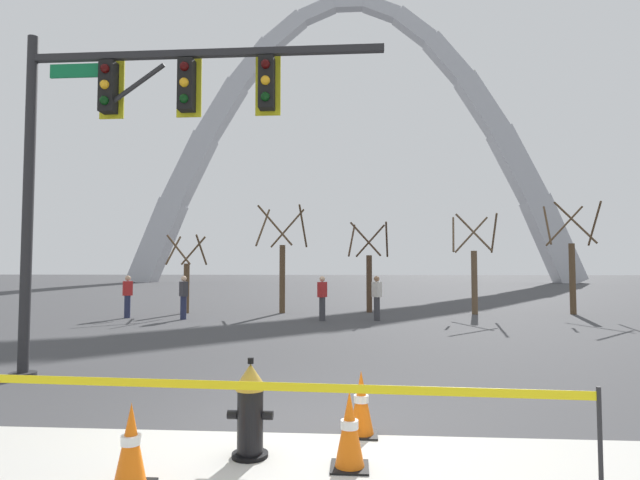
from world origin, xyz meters
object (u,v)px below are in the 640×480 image
object	(u,v)px
traffic_cone_mid_sidewalk	(361,404)
fire_hydrant	(250,410)
monument_arch	(350,152)
traffic_signal_gantry	(127,131)
pedestrian_standing_center	(377,298)
traffic_cone_curb_edge	(350,430)
pedestrian_near_trees	(128,296)
traffic_cone_by_hydrant	(131,447)
pedestrian_walking_left	(184,297)
pedestrian_walking_right	(322,298)

from	to	relation	value
traffic_cone_mid_sidewalk	fire_hydrant	bearing A→B (deg)	-147.25
fire_hydrant	monument_arch	xyz separation A→B (m)	(0.41, 57.77, 16.03)
traffic_cone_mid_sidewalk	monument_arch	distance (m)	59.29
traffic_signal_gantry	pedestrian_standing_center	size ratio (longest dim) A/B	4.04
traffic_cone_mid_sidewalk	pedestrian_standing_center	distance (m)	12.40
fire_hydrant	traffic_cone_curb_edge	xyz separation A→B (m)	(1.00, -0.22, -0.11)
pedestrian_near_trees	traffic_cone_by_hydrant	bearing A→B (deg)	-64.91
monument_arch	traffic_signal_gantry	bearing A→B (deg)	-93.48
traffic_cone_by_hydrant	pedestrian_near_trees	bearing A→B (deg)	115.09
pedestrian_walking_left	pedestrian_near_trees	distance (m)	2.32
pedestrian_standing_center	traffic_signal_gantry	bearing A→B (deg)	-115.69
traffic_cone_mid_sidewalk	monument_arch	bearing A→B (deg)	90.71
traffic_cone_mid_sidewalk	traffic_cone_curb_edge	distance (m)	0.94
fire_hydrant	traffic_signal_gantry	distance (m)	5.79
traffic_signal_gantry	pedestrian_walking_left	xyz separation A→B (m)	(-2.32, 9.72, -3.45)
traffic_cone_mid_sidewalk	pedestrian_standing_center	world-z (taller)	pedestrian_standing_center
fire_hydrant	pedestrian_walking_right	distance (m)	12.86
pedestrian_walking_right	pedestrian_near_trees	xyz separation A→B (m)	(-7.39, 0.51, 0.00)
pedestrian_walking_left	pedestrian_near_trees	bearing A→B (deg)	170.69
traffic_signal_gantry	monument_arch	size ratio (longest dim) A/B	0.11
traffic_cone_curb_edge	monument_arch	distance (m)	60.19
traffic_cone_mid_sidewalk	traffic_signal_gantry	distance (m)	6.16
traffic_cone_curb_edge	monument_arch	bearing A→B (deg)	90.58
pedestrian_near_trees	traffic_signal_gantry	bearing A→B (deg)	-65.46
pedestrian_near_trees	traffic_cone_curb_edge	bearing A→B (deg)	-57.96
monument_arch	pedestrian_walking_right	size ratio (longest dim) A/B	35.39
traffic_cone_mid_sidewalk	pedestrian_walking_left	xyz separation A→B (m)	(-6.34, 12.27, 0.46)
traffic_cone_mid_sidewalk	monument_arch	xyz separation A→B (m)	(-0.71, 57.05, 16.14)
traffic_signal_gantry	pedestrian_near_trees	distance (m)	11.62
traffic_cone_by_hydrant	traffic_cone_mid_sidewalk	world-z (taller)	same
fire_hydrant	pedestrian_walking_left	size ratio (longest dim) A/B	0.62
traffic_signal_gantry	monument_arch	bearing A→B (deg)	86.52
monument_arch	pedestrian_standing_center	world-z (taller)	monument_arch
traffic_cone_mid_sidewalk	pedestrian_walking_left	bearing A→B (deg)	117.31
monument_arch	pedestrian_walking_right	bearing A→B (deg)	-90.68
traffic_cone_by_hydrant	pedestrian_near_trees	xyz separation A→B (m)	(-6.62, 14.14, 0.46)
monument_arch	traffic_cone_by_hydrant	bearing A→B (deg)	-91.27
fire_hydrant	traffic_cone_mid_sidewalk	size ratio (longest dim) A/B	1.36
fire_hydrant	pedestrian_walking_left	world-z (taller)	pedestrian_walking_left
pedestrian_walking_left	pedestrian_near_trees	size ratio (longest dim) A/B	1.00
traffic_cone_by_hydrant	traffic_signal_gantry	size ratio (longest dim) A/B	0.11
traffic_signal_gantry	pedestrian_near_trees	size ratio (longest dim) A/B	4.04
monument_arch	pedestrian_standing_center	size ratio (longest dim) A/B	35.39
traffic_cone_curb_edge	pedestrian_standing_center	size ratio (longest dim) A/B	0.46
pedestrian_walking_left	pedestrian_near_trees	world-z (taller)	same
pedestrian_walking_right	traffic_cone_by_hydrant	bearing A→B (deg)	-93.21
fire_hydrant	traffic_cone_curb_edge	distance (m)	1.03
pedestrian_near_trees	monument_arch	bearing A→B (deg)	79.89
pedestrian_standing_center	traffic_cone_mid_sidewalk	bearing A→B (deg)	-93.28
pedestrian_walking_right	fire_hydrant	bearing A→B (deg)	-89.48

